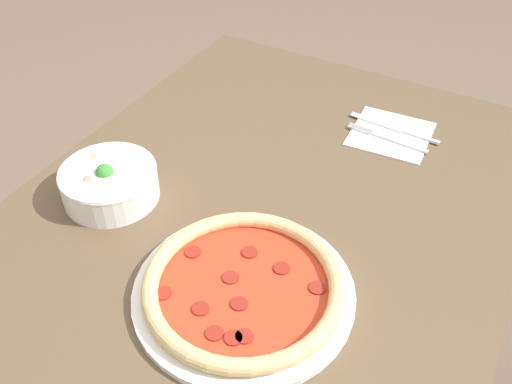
{
  "coord_description": "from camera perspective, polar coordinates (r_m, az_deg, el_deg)",
  "views": [
    {
      "loc": [
        -0.66,
        -0.35,
        1.41
      ],
      "look_at": [
        0.02,
        0.02,
        0.74
      ],
      "focal_mm": 40.0,
      "sensor_mm": 36.0,
      "label": 1
    }
  ],
  "objects": [
    {
      "name": "knife",
      "position": [
        1.25,
        13.99,
        6.11
      ],
      "size": [
        0.03,
        0.2,
        0.01
      ],
      "rotation": [
        0.0,
        0.0,
        1.49
      ],
      "color": "silver",
      "rests_on": "napkin"
    },
    {
      "name": "napkin",
      "position": [
        1.24,
        13.31,
        5.67
      ],
      "size": [
        0.17,
        0.17,
        0.0
      ],
      "color": "white",
      "rests_on": "dining_table"
    },
    {
      "name": "fork",
      "position": [
        1.21,
        13.06,
        5.23
      ],
      "size": [
        0.02,
        0.18,
        0.0
      ],
      "rotation": [
        0.0,
        0.0,
        1.49
      ],
      "color": "silver",
      "rests_on": "napkin"
    },
    {
      "name": "pizza",
      "position": [
        0.88,
        -1.25,
        -9.52
      ],
      "size": [
        0.34,
        0.34,
        0.04
      ],
      "color": "white",
      "rests_on": "dining_table"
    },
    {
      "name": "bowl",
      "position": [
        1.06,
        -14.49,
        1.04
      ],
      "size": [
        0.18,
        0.18,
        0.08
      ],
      "color": "white",
      "rests_on": "dining_table"
    },
    {
      "name": "dining_table",
      "position": [
        1.1,
        0.75,
        -5.85
      ],
      "size": [
        1.14,
        0.86,
        0.72
      ],
      "color": "brown",
      "rests_on": "ground_plane"
    }
  ]
}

